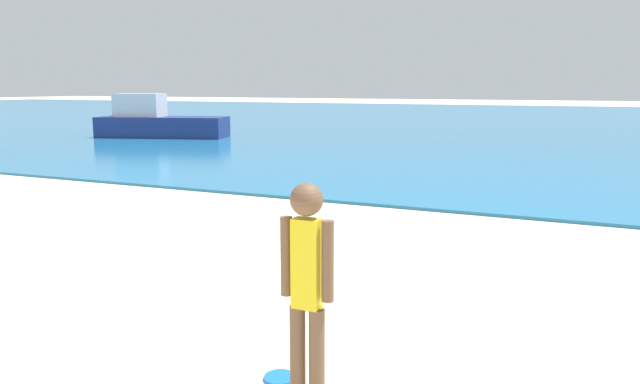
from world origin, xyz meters
name	(u,v)px	position (x,y,z in m)	size (l,w,h in m)	color
water	(547,121)	(0.00, 41.39, 0.03)	(160.00, 60.00, 0.06)	#1E6B9E
person_standing	(307,289)	(1.36, 4.42, 0.90)	(0.37, 0.21, 1.58)	brown
frisbee	(280,378)	(0.93, 4.83, 0.01)	(0.24, 0.24, 0.03)	blue
boat_near	(158,122)	(-13.77, 21.41, 0.68)	(5.57, 3.17, 1.80)	navy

